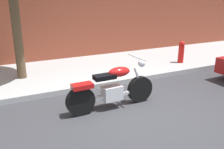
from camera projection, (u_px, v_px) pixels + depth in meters
ground_plane at (130, 111)px, 5.47m from camera, size 60.00×60.00×0.00m
sidewalk at (83, 71)px, 8.11m from camera, size 19.35×3.12×0.14m
motorcycle at (112, 89)px, 5.50m from camera, size 2.13×0.70×1.13m
fire_hydrant at (181, 54)px, 8.71m from camera, size 0.20×0.20×0.91m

